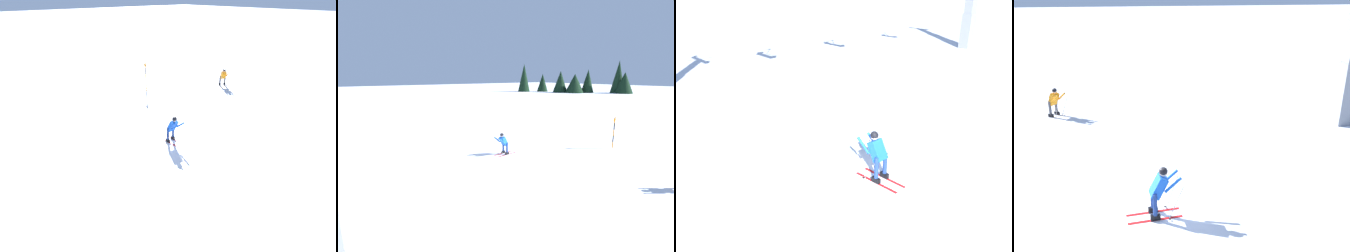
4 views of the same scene
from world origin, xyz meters
TOP-DOWN VIEW (x-y plane):
  - ground_plane at (0.00, 0.00)m, footprint 260.00×260.00m
  - skier_carving_main at (0.63, 0.26)m, footprint 0.72×1.63m
  - trail_marker_pole at (-3.19, -7.14)m, footprint 0.07×0.28m
  - tree_line_ridge at (35.34, -55.76)m, footprint 30.04×23.18m

SIDE VIEW (x-z plane):
  - ground_plane at x=0.00m, z-range 0.00..0.00m
  - skier_carving_main at x=0.63m, z-range 0.06..1.74m
  - trail_marker_pole at x=-3.19m, z-range 0.09..2.51m
  - tree_line_ridge at x=35.34m, z-range -1.26..8.72m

